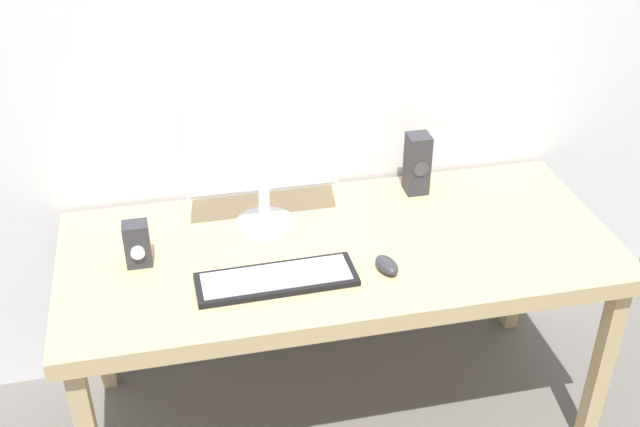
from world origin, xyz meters
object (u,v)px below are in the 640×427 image
Objects in this scene: monitor at (262,159)px; keyboard_primary at (276,279)px; speaker_right at (417,164)px; desk at (339,260)px; audio_controller at (137,244)px; mouse at (387,265)px.

keyboard_primary is (-0.02, -0.31, -0.23)m from monitor.
keyboard_primary is at bearing -92.81° from monitor.
monitor is 2.27× the size of speaker_right.
desk is 0.62m from audio_controller.
desk is 12.14× the size of audio_controller.
audio_controller is (-0.40, -0.14, -0.17)m from monitor.
monitor is at bearing 120.06° from mouse.
audio_controller is at bearing -165.90° from speaker_right.
keyboard_primary is at bearing 164.14° from mouse.
mouse is at bearing -118.28° from speaker_right.
monitor is 4.95× the size of mouse.
speaker_right is (0.55, 0.41, 0.10)m from keyboard_primary.
audio_controller is (-0.93, -0.23, -0.04)m from speaker_right.
mouse is 0.49m from speaker_right.
desk is 0.40m from monitor.
mouse is 0.69× the size of audio_controller.
keyboard_primary is at bearing -143.45° from speaker_right.
desk is 0.45m from speaker_right.
keyboard_primary is 0.42m from audio_controller.
keyboard_primary is 0.33m from mouse.
keyboard_primary is (-0.22, -0.15, 0.07)m from desk.
speaker_right is at bearing 48.09° from mouse.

